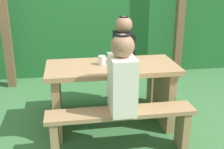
{
  "coord_description": "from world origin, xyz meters",
  "views": [
    {
      "loc": [
        -0.46,
        -2.85,
        1.67
      ],
      "look_at": [
        0.0,
        0.0,
        0.63
      ],
      "focal_mm": 45.6,
      "sensor_mm": 36.0,
      "label": 1
    }
  ],
  "objects_px": {
    "picnic_table": "(112,86)",
    "drinking_glass": "(102,60)",
    "bench_far": "(105,83)",
    "person_black_coat": "(124,47)",
    "bench_near": "(121,123)",
    "cell_phone": "(126,68)",
    "bottle_left": "(117,54)",
    "person_white_shirt": "(122,77)"
  },
  "relations": [
    {
      "from": "drinking_glass",
      "to": "picnic_table",
      "type": "bearing_deg",
      "value": -15.67
    },
    {
      "from": "drinking_glass",
      "to": "person_black_coat",
      "type": "bearing_deg",
      "value": 55.86
    },
    {
      "from": "picnic_table",
      "to": "bench_near",
      "type": "relative_size",
      "value": 1.0
    },
    {
      "from": "person_white_shirt",
      "to": "bottle_left",
      "type": "relative_size",
      "value": 2.89
    },
    {
      "from": "person_white_shirt",
      "to": "cell_phone",
      "type": "relative_size",
      "value": 5.14
    },
    {
      "from": "picnic_table",
      "to": "person_black_coat",
      "type": "relative_size",
      "value": 1.95
    },
    {
      "from": "picnic_table",
      "to": "drinking_glass",
      "type": "xyz_separation_m",
      "value": [
        -0.1,
        0.03,
        0.29
      ]
    },
    {
      "from": "person_black_coat",
      "to": "bench_near",
      "type": "bearing_deg",
      "value": -102.39
    },
    {
      "from": "bench_near",
      "to": "drinking_glass",
      "type": "distance_m",
      "value": 0.73
    },
    {
      "from": "bottle_left",
      "to": "cell_phone",
      "type": "bearing_deg",
      "value": -67.09
    },
    {
      "from": "bench_near",
      "to": "cell_phone",
      "type": "xyz_separation_m",
      "value": [
        0.13,
        0.41,
        0.42
      ]
    },
    {
      "from": "person_white_shirt",
      "to": "bottle_left",
      "type": "xyz_separation_m",
      "value": [
        0.05,
        0.57,
        0.05
      ]
    },
    {
      "from": "picnic_table",
      "to": "person_white_shirt",
      "type": "bearing_deg",
      "value": -89.23
    },
    {
      "from": "picnic_table",
      "to": "person_white_shirt",
      "type": "xyz_separation_m",
      "value": [
        0.01,
        -0.52,
        0.29
      ]
    },
    {
      "from": "picnic_table",
      "to": "bottle_left",
      "type": "height_order",
      "value": "bottle_left"
    },
    {
      "from": "bench_near",
      "to": "person_black_coat",
      "type": "bearing_deg",
      "value": 77.61
    },
    {
      "from": "bench_near",
      "to": "cell_phone",
      "type": "distance_m",
      "value": 0.6
    },
    {
      "from": "bench_far",
      "to": "cell_phone",
      "type": "xyz_separation_m",
      "value": [
        0.13,
        -0.65,
        0.42
      ]
    },
    {
      "from": "bench_far",
      "to": "person_black_coat",
      "type": "distance_m",
      "value": 0.52
    },
    {
      "from": "bench_far",
      "to": "person_black_coat",
      "type": "height_order",
      "value": "person_black_coat"
    },
    {
      "from": "person_white_shirt",
      "to": "bench_near",
      "type": "bearing_deg",
      "value": -154.72
    },
    {
      "from": "person_white_shirt",
      "to": "drinking_glass",
      "type": "xyz_separation_m",
      "value": [
        -0.11,
        0.55,
        -0.0
      ]
    },
    {
      "from": "bottle_left",
      "to": "cell_phone",
      "type": "xyz_separation_m",
      "value": [
        0.07,
        -0.17,
        -0.1
      ]
    },
    {
      "from": "person_black_coat",
      "to": "picnic_table",
      "type": "bearing_deg",
      "value": -113.79
    },
    {
      "from": "person_white_shirt",
      "to": "drinking_glass",
      "type": "distance_m",
      "value": 0.56
    },
    {
      "from": "person_black_coat",
      "to": "bottle_left",
      "type": "height_order",
      "value": "person_black_coat"
    },
    {
      "from": "bench_far",
      "to": "person_white_shirt",
      "type": "xyz_separation_m",
      "value": [
        0.01,
        -1.05,
        0.46
      ]
    },
    {
      "from": "drinking_glass",
      "to": "cell_phone",
      "type": "distance_m",
      "value": 0.28
    },
    {
      "from": "drinking_glass",
      "to": "bottle_left",
      "type": "relative_size",
      "value": 0.4
    },
    {
      "from": "bottle_left",
      "to": "drinking_glass",
      "type": "bearing_deg",
      "value": -172.92
    },
    {
      "from": "bench_near",
      "to": "picnic_table",
      "type": "bearing_deg",
      "value": 90.0
    },
    {
      "from": "person_black_coat",
      "to": "drinking_glass",
      "type": "bearing_deg",
      "value": -124.14
    },
    {
      "from": "picnic_table",
      "to": "drinking_glass",
      "type": "bearing_deg",
      "value": 164.33
    },
    {
      "from": "cell_phone",
      "to": "person_black_coat",
      "type": "bearing_deg",
      "value": 104.51
    },
    {
      "from": "bench_near",
      "to": "person_white_shirt",
      "type": "bearing_deg",
      "value": 25.28
    },
    {
      "from": "person_white_shirt",
      "to": "bench_far",
      "type": "bearing_deg",
      "value": 90.38
    },
    {
      "from": "bench_far",
      "to": "drinking_glass",
      "type": "relative_size",
      "value": 14.1
    },
    {
      "from": "bench_far",
      "to": "drinking_glass",
      "type": "xyz_separation_m",
      "value": [
        -0.1,
        -0.5,
        0.46
      ]
    },
    {
      "from": "person_black_coat",
      "to": "bottle_left",
      "type": "relative_size",
      "value": 2.89
    },
    {
      "from": "bench_far",
      "to": "cell_phone",
      "type": "relative_size",
      "value": 10.0
    },
    {
      "from": "picnic_table",
      "to": "person_black_coat",
      "type": "bearing_deg",
      "value": 66.21
    },
    {
      "from": "bench_far",
      "to": "bottle_left",
      "type": "bearing_deg",
      "value": -83.02
    }
  ]
}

